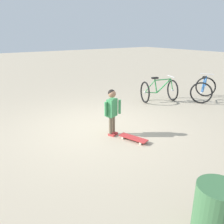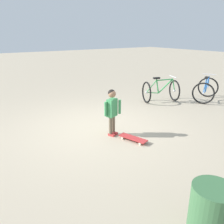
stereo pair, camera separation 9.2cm
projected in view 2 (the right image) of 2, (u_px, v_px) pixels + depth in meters
ground_plane at (98, 127)px, 5.71m from camera, size 50.00×50.00×0.00m
child_person at (112, 107)px, 5.08m from camera, size 0.41×0.24×1.06m
skateboard at (133, 138)px, 4.98m from camera, size 0.38×0.67×0.07m
bicycle_near at (161, 91)px, 7.71m from camera, size 1.24×1.02×0.85m
bicycle_far at (206, 89)px, 7.90m from camera, size 1.27×1.11×0.85m
trash_bin at (210, 217)px, 2.45m from camera, size 0.46×0.46×0.73m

